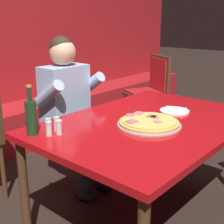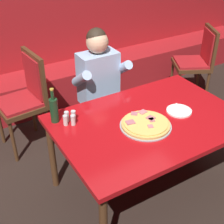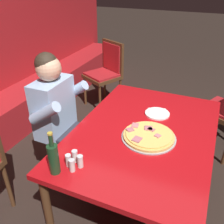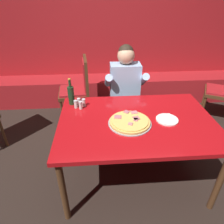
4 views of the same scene
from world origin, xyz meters
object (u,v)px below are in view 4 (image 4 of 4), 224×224
main_dining_table (136,126)px  diner_seated_blue_shirt (126,91)px  shaker_oregano (79,102)px  shaker_red_pepper_flakes (84,103)px  pizza (130,122)px  shaker_parmesan (81,106)px  beer_bottle (71,95)px  plate_white_paper (167,119)px  shaker_black_pepper (76,104)px  dining_chair_far_left (79,86)px

main_dining_table → diner_seated_blue_shirt: 0.75m
shaker_oregano → shaker_red_pepper_flakes: bearing=-16.7°
shaker_red_pepper_flakes → diner_seated_blue_shirt: (0.51, 0.44, -0.09)m
pizza → shaker_parmesan: bearing=146.9°
shaker_parmesan → beer_bottle: bearing=131.0°
plate_white_paper → shaker_red_pepper_flakes: 0.87m
main_dining_table → pizza: 0.13m
beer_bottle → shaker_parmesan: beer_bottle is taller
shaker_parmesan → pizza: bearing=-33.1°
pizza → diner_seated_blue_shirt: 0.81m
beer_bottle → shaker_parmesan: size_ratio=3.40×
beer_bottle → diner_seated_blue_shirt: size_ratio=0.23×
plate_white_paper → shaker_oregano: bearing=157.7°
plate_white_paper → shaker_black_pepper: size_ratio=2.44×
shaker_black_pepper → shaker_parmesan: (0.05, -0.03, 0.00)m
beer_bottle → plate_white_paper: bearing=-22.9°
dining_chair_far_left → shaker_parmesan: bearing=-83.9°
main_dining_table → shaker_black_pepper: bearing=155.1°
shaker_red_pepper_flakes → diner_seated_blue_shirt: bearing=40.6°
shaker_red_pepper_flakes → dining_chair_far_left: 0.91m
beer_bottle → shaker_red_pepper_flakes: beer_bottle is taller
beer_bottle → shaker_black_pepper: (0.05, -0.09, -0.07)m
shaker_oregano → dining_chair_far_left: size_ratio=0.08×
pizza → dining_chair_far_left: bearing=114.6°
shaker_oregano → shaker_parmesan: same height
main_dining_table → dining_chair_far_left: 1.36m
pizza → plate_white_paper: bearing=4.4°
plate_white_paper → diner_seated_blue_shirt: diner_seated_blue_shirt is taller
shaker_oregano → shaker_black_pepper: same height
plate_white_paper → shaker_oregano: size_ratio=2.44×
shaker_red_pepper_flakes → dining_chair_far_left: size_ratio=0.08×
pizza → dining_chair_far_left: 1.38m
shaker_parmesan → dining_chair_far_left: dining_chair_far_left is taller
beer_bottle → diner_seated_blue_shirt: diner_seated_blue_shirt is taller
main_dining_table → beer_bottle: bearing=150.5°
main_dining_table → shaker_red_pepper_flakes: shaker_red_pepper_flakes is taller
main_dining_table → shaker_black_pepper: size_ratio=17.35×
pizza → shaker_parmesan: 0.56m
plate_white_paper → diner_seated_blue_shirt: 0.83m
diner_seated_blue_shirt → dining_chair_far_left: 0.79m
diner_seated_blue_shirt → dining_chair_far_left: diner_seated_blue_shirt is taller
shaker_oregano → dining_chair_far_left: dining_chair_far_left is taller
shaker_parmesan → shaker_black_pepper: bearing=151.9°
shaker_red_pepper_flakes → shaker_black_pepper: size_ratio=1.00×
main_dining_table → shaker_oregano: bearing=150.5°
pizza → shaker_black_pepper: 0.62m
shaker_red_pepper_flakes → shaker_black_pepper: (-0.08, -0.03, 0.00)m
main_dining_table → shaker_parmesan: shaker_parmesan is taller
diner_seated_blue_shirt → dining_chair_far_left: size_ratio=1.25×
main_dining_table → shaker_red_pepper_flakes: size_ratio=17.35×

